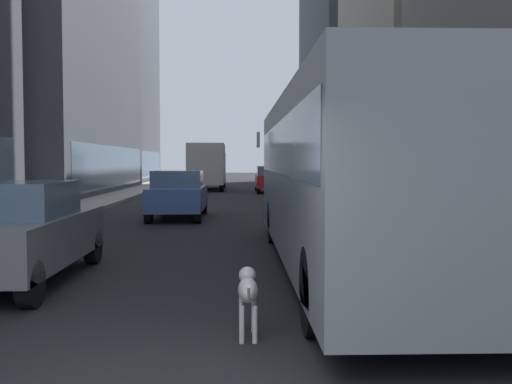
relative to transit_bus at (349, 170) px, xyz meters
name	(u,v)px	position (x,y,z in m)	size (l,w,h in m)	color
ground_plane	(225,191)	(-2.80, 28.72, -1.78)	(120.00, 120.00, 0.00)	#232326
sidewalk_left	(137,190)	(-8.50, 28.72, -1.70)	(2.40, 110.00, 0.15)	#9E9991
sidewalk_right	(312,189)	(2.90, 28.72, -1.70)	(2.40, 110.00, 0.15)	#9E9991
building_left_far	(96,31)	(-14.70, 44.87, 11.85)	(9.36, 15.84, 27.27)	#4C515B
building_right_far	(365,74)	(9.10, 41.87, 7.73)	(9.43, 20.41, 19.04)	#4C515B
transit_bus	(349,170)	(0.00, 0.00, 0.00)	(2.78, 11.53, 3.05)	#999EA3
car_grey_wagon	(11,231)	(-5.60, -1.10, -0.95)	(1.93, 4.32, 1.62)	slate
car_blue_hatchback	(178,194)	(-4.00, 9.71, -0.96)	(1.74, 4.33, 1.62)	#4C6BB7
car_red_coupe	(270,179)	(0.00, 26.33, -0.96)	(1.71, 4.24, 1.62)	red
box_truck	(208,165)	(-4.00, 30.02, -0.11)	(2.30, 7.50, 3.05)	#A51919
dalmatian_dog	(248,290)	(-1.89, -4.14, -1.26)	(0.22, 0.96, 0.72)	white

